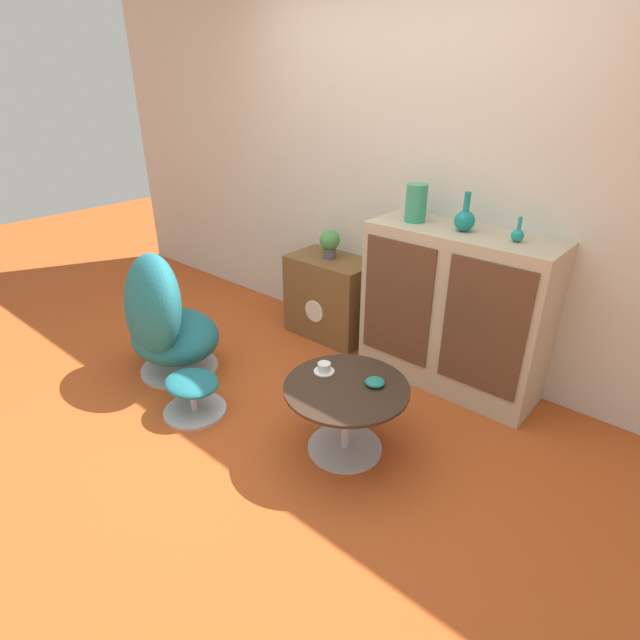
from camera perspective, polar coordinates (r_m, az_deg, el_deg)
ground_plane at (r=3.01m, az=-8.41°, el=-12.74°), size 12.00×12.00×0.00m
wall_back at (r=3.56m, az=9.56°, el=16.48°), size 6.40×0.06×2.60m
sideboard at (r=3.31m, az=14.99°, el=1.03°), size 1.17×0.43×1.05m
tv_console at (r=3.91m, az=1.26°, el=2.63°), size 0.66×0.40×0.64m
egg_chair at (r=3.50m, az=-17.40°, el=-0.20°), size 0.79×0.74×0.90m
ottoman at (r=3.15m, az=-14.36°, el=-7.73°), size 0.38×0.38×0.26m
coffee_table at (r=2.71m, az=2.98°, el=-9.89°), size 0.67×0.67×0.42m
vase_leftmost at (r=3.25m, az=10.94°, el=12.99°), size 0.13×0.13×0.23m
vase_inner_left at (r=3.12m, az=16.21°, el=10.97°), size 0.12×0.12×0.23m
vase_inner_right at (r=3.01m, az=21.66°, el=9.07°), size 0.07×0.07×0.14m
potted_plant at (r=3.76m, az=1.11°, el=8.91°), size 0.15×0.15×0.22m
teacup at (r=2.74m, az=0.48°, el=-5.54°), size 0.11×0.11×0.05m
bowl at (r=2.65m, az=6.30°, el=-7.06°), size 0.10×0.10×0.04m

